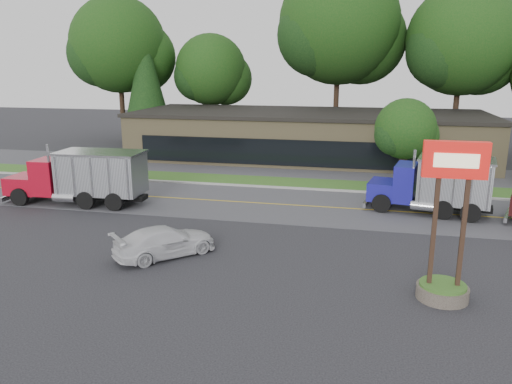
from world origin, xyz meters
The scene contains 17 objects.
ground centered at (0.00, 0.00, 0.00)m, with size 140.00×140.00×0.00m, color #39393F.
road centered at (0.00, 9.00, 0.00)m, with size 60.00×8.00×0.02m, color #5D5D62.
center_line centered at (0.00, 9.00, 0.00)m, with size 60.00×0.12×0.01m, color gold.
curb centered at (0.00, 13.20, 0.00)m, with size 60.00×0.30×0.12m, color #9E9E99.
grass_verge centered at (0.00, 15.00, 0.00)m, with size 60.00×3.40×0.03m, color #27591E.
far_parking centered at (0.00, 20.00, 0.00)m, with size 60.00×7.00×0.02m, color #5D5D62.
strip_mall centered at (2.00, 26.00, 2.00)m, with size 32.00×12.00×4.00m, color #918059.
bilo_sign centered at (10.50, -2.50, 2.02)m, with size 2.20×1.90×5.95m.
tree_far_a centered at (-19.83, 32.13, 10.19)m, with size 11.19×10.53×15.96m.
tree_far_b centered at (-9.87, 34.10, 7.62)m, with size 8.37×7.88×11.94m.
tree_far_c centered at (4.20, 34.16, 12.07)m, with size 13.25×12.47×18.91m.
tree_far_d centered at (16.17, 33.14, 10.35)m, with size 11.37×10.70×16.22m.
evergreen_left centered at (-16.00, 30.00, 6.80)m, with size 5.45×5.45×12.38m.
tree_verge centered at (10.07, 15.05, 4.03)m, with size 4.45×4.18×6.34m.
dump_truck_red centered at (-9.71, 6.51, 1.81)m, with size 9.02×2.97×3.36m.
dump_truck_blue centered at (11.57, 9.17, 1.80)m, with size 7.20×3.82×3.36m.
rally_car centered at (-1.34, -0.68, 0.68)m, with size 1.92×4.72×1.37m, color silver.
Camera 1 is at (7.42, -20.79, 8.52)m, focal length 35.00 mm.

